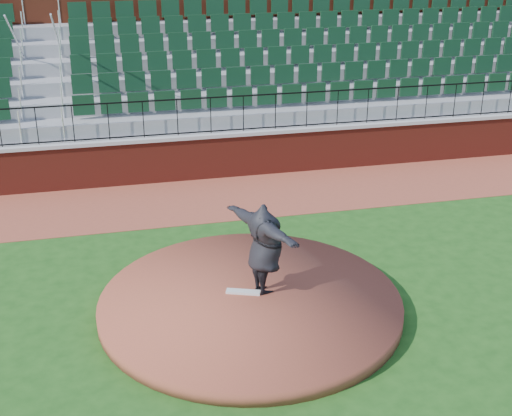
{
  "coord_description": "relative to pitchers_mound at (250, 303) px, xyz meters",
  "views": [
    {
      "loc": [
        -2.94,
        -11.1,
        6.79
      ],
      "look_at": [
        0.0,
        1.5,
        1.3
      ],
      "focal_mm": 47.89,
      "sensor_mm": 36.0,
      "label": 1
    }
  ],
  "objects": [
    {
      "name": "pitchers_mound",
      "position": [
        0.0,
        0.0,
        0.0
      ],
      "size": [
        5.67,
        5.67,
        0.25
      ],
      "primitive_type": "cylinder",
      "color": "brown",
      "rests_on": "ground"
    },
    {
      "name": "seating_stands",
      "position": [
        0.52,
        9.98,
        2.18
      ],
      "size": [
        34.0,
        5.1,
        4.6
      ],
      "primitive_type": null,
      "color": "gray",
      "rests_on": "ground"
    },
    {
      "name": "field_wall",
      "position": [
        0.52,
        7.26,
        0.47
      ],
      "size": [
        34.0,
        0.35,
        1.2
      ],
      "primitive_type": "cube",
      "color": "maroon",
      "rests_on": "ground"
    },
    {
      "name": "warning_track",
      "position": [
        0.52,
        5.66,
        -0.12
      ],
      "size": [
        34.0,
        3.2,
        0.01
      ],
      "primitive_type": "cube",
      "color": "brown",
      "rests_on": "ground"
    },
    {
      "name": "ground",
      "position": [
        0.52,
        0.26,
        -0.12
      ],
      "size": [
        90.0,
        90.0,
        0.0
      ],
      "primitive_type": "plane",
      "color": "#1C4B15",
      "rests_on": "ground"
    },
    {
      "name": "concourse_wall",
      "position": [
        0.52,
        12.78,
        2.62
      ],
      "size": [
        34.0,
        0.5,
        5.5
      ],
      "primitive_type": "cube",
      "color": "maroon",
      "rests_on": "ground"
    },
    {
      "name": "pitching_rubber",
      "position": [
        -0.09,
        0.2,
        0.15
      ],
      "size": [
        0.67,
        0.38,
        0.04
      ],
      "primitive_type": "cube",
      "rotation": [
        0.0,
        0.0,
        -0.35
      ],
      "color": "silver",
      "rests_on": "pitchers_mound"
    },
    {
      "name": "pitcher",
      "position": [
        0.31,
        0.18,
        1.03
      ],
      "size": [
        1.35,
        2.29,
        1.81
      ],
      "primitive_type": "imported",
      "rotation": [
        0.0,
        0.0,
        1.93
      ],
      "color": "black",
      "rests_on": "pitchers_mound"
    },
    {
      "name": "wall_railing",
      "position": [
        0.52,
        7.26,
        1.67
      ],
      "size": [
        34.0,
        0.05,
        1.0
      ],
      "primitive_type": null,
      "color": "black",
      "rests_on": "wall_cap"
    },
    {
      "name": "wall_cap",
      "position": [
        0.52,
        7.26,
        1.12
      ],
      "size": [
        34.0,
        0.45,
        0.1
      ],
      "primitive_type": "cube",
      "color": "#B7B7B7",
      "rests_on": "field_wall"
    }
  ]
}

